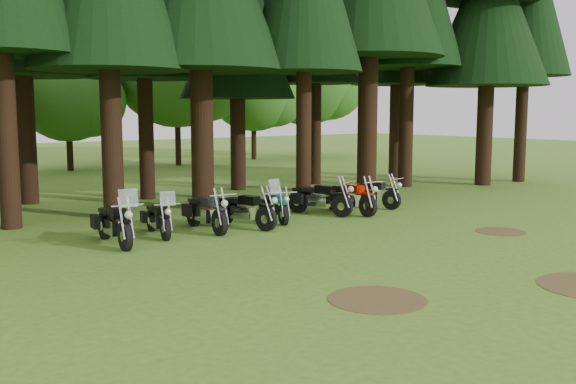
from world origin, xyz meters
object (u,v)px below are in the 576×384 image
motorcycle_2 (206,213)px  motorcycle_4 (276,207)px  motorcycle_6 (350,199)px  motorcycle_1 (158,220)px  motorcycle_0 (114,225)px  motorcycle_7 (371,194)px  motorcycle_5 (319,200)px  motorcycle_3 (245,211)px

motorcycle_2 → motorcycle_4: (2.52, 0.06, -0.06)m
motorcycle_6 → motorcycle_1: bearing=178.8°
motorcycle_0 → motorcycle_2: (2.83, 0.26, -0.02)m
motorcycle_1 → motorcycle_6: 6.80m
motorcycle_0 → motorcycle_1: (1.42, 0.41, -0.07)m
motorcycle_6 → motorcycle_4: bearing=176.0°
motorcycle_7 → motorcycle_2: bearing=168.2°
motorcycle_6 → motorcycle_2: bearing=179.6°
motorcycle_1 → motorcycle_2: size_ratio=0.88×
motorcycle_0 → motorcycle_6: motorcycle_0 is taller
motorcycle_2 → motorcycle_1: bearing=178.9°
motorcycle_6 → motorcycle_7: motorcycle_6 is taller
motorcycle_4 → motorcycle_5: size_ratio=0.88×
motorcycle_1 → motorcycle_6: (6.79, -0.40, 0.05)m
motorcycle_7 → motorcycle_3: bearing=171.6°
motorcycle_4 → motorcycle_6: bearing=12.4°
motorcycle_2 → motorcycle_3: size_ratio=1.01×
motorcycle_0 → motorcycle_4: 5.36m
motorcycle_1 → motorcycle_4: bearing=10.0°
motorcycle_3 → motorcycle_7: (5.75, 0.58, -0.03)m
motorcycle_0 → motorcycle_7: motorcycle_0 is taller
motorcycle_6 → motorcycle_0: bearing=-177.7°
motorcycle_3 → motorcycle_5: bearing=-6.0°
motorcycle_3 → motorcycle_0: bearing=165.0°
motorcycle_2 → motorcycle_3: 1.17m
motorcycle_2 → motorcycle_7: (6.88, 0.27, -0.03)m
motorcycle_3 → motorcycle_6: (4.25, 0.06, -0.00)m
motorcycle_4 → motorcycle_5: (1.86, 0.11, 0.06)m
motorcycle_1 → motorcycle_7: size_ratio=0.95×
motorcycle_4 → motorcycle_5: 1.87m
motorcycle_1 → motorcycle_3: motorcycle_3 is taller
motorcycle_3 → motorcycle_6: 4.25m
motorcycle_1 → motorcycle_6: size_ratio=0.88×
motorcycle_3 → motorcycle_5: (3.26, 0.47, -0.00)m
motorcycle_4 → motorcycle_1: bearing=-162.7°
motorcycle_1 → motorcycle_7: motorcycle_1 is taller
motorcycle_3 → motorcycle_7: motorcycle_3 is taller
motorcycle_2 → motorcycle_7: bearing=7.2°
motorcycle_4 → motorcycle_7: (4.36, 0.21, 0.03)m
motorcycle_0 → motorcycle_7: size_ratio=1.10×
motorcycle_4 → motorcycle_0: bearing=-158.0°
motorcycle_1 → motorcycle_5: motorcycle_1 is taller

